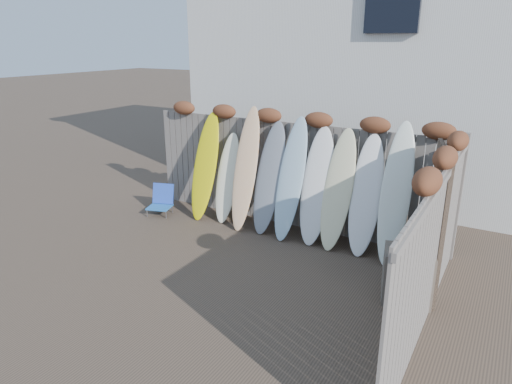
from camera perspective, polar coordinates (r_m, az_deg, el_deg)
The scene contains 16 objects.
ground at distance 7.15m, azimuth -4.92°, elevation -10.29°, with size 80.00×80.00×0.00m, color #493A2D.
back_fence at distance 8.61m, azimuth 4.35°, elevation 3.28°, with size 6.05×0.28×2.24m.
right_fence at distance 5.85m, azimuth 21.26°, elevation -5.90°, with size 0.28×4.40×2.24m.
house at distance 12.02m, azimuth 15.62°, elevation 16.73°, with size 8.50×5.50×6.33m.
beach_chair at distance 9.64m, azimuth -11.74°, elevation -1.03°, with size 0.58×0.60×0.60m.
wooden_crate at distance 6.66m, azimuth 18.39°, elevation -9.87°, with size 0.64×0.54×0.75m, color brown.
lattice_panel at distance 6.89m, azimuth 21.64°, elevation -3.29°, with size 0.06×1.37×2.06m, color #372B21.
surfboard_0 at distance 9.12m, azimuth -6.38°, elevation 3.20°, with size 0.53×0.07×2.18m, color yellow.
surfboard_1 at distance 8.96m, azimuth -3.61°, elevation 1.76°, with size 0.46×0.07×1.79m, color white.
surfboard_2 at distance 8.57m, azimuth -1.31°, elevation 2.92°, with size 0.45×0.07×2.37m, color #FFD889.
surfboard_3 at distance 8.40m, azimuth 1.65°, elevation 1.76°, with size 0.54×0.07×2.12m, color gray.
surfboard_4 at distance 8.13m, azimuth 4.36°, elevation 1.62°, with size 0.49×0.07×2.26m, color #A1C2D7.
surfboard_5 at distance 8.02m, azimuth 7.59°, elevation 0.74°, with size 0.54×0.07×2.11m, color white.
surfboard_6 at distance 7.86m, azimuth 10.21°, elevation 0.28°, with size 0.51×0.07×2.12m, color beige.
surfboard_7 at distance 7.76m, azimuth 13.57°, elevation -0.41°, with size 0.51×0.07×2.06m, color white.
surfboard_8 at distance 7.54m, azimuth 17.06°, elevation -0.24°, with size 0.47×0.07×2.33m, color white.
Camera 1 is at (3.66, -5.09, 3.43)m, focal length 32.00 mm.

